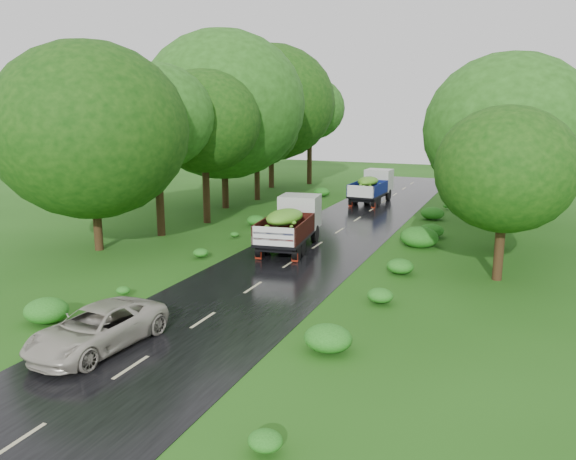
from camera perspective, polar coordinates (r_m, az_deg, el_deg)
The scene contains 10 objects.
ground at distance 20.29m, azimuth -8.63°, elevation -9.08°, with size 120.00×120.00×0.00m, color #1B4B10.
road at distance 24.44m, azimuth -2.55°, elevation -5.19°, with size 6.50×80.00×0.02m, color black.
road_lines at distance 25.31m, azimuth -1.59°, elevation -4.54°, with size 0.12×69.60×0.00m.
truck_near at distance 29.79m, azimuth 0.34°, elevation 0.89°, with size 2.94×6.37×2.58m.
truck_far at distance 44.88m, azimuth 8.58°, elevation 4.53°, with size 2.30×5.96×2.47m.
car at distance 18.60m, azimuth -18.82°, elevation -9.42°, with size 2.17×4.71×1.31m, color #B5B0A1.
utility_pole at distance 43.70m, azimuth 18.51°, elevation 6.85°, with size 1.26×0.21×7.16m.
trees_left at distance 42.29m, azimuth -6.05°, elevation 11.67°, with size 7.28×33.19×10.00m.
trees_right at distance 36.27m, azimuth 21.81°, elevation 8.89°, with size 5.71×29.62×8.28m.
shrubs at distance 32.45m, azimuth 4.20°, elevation -0.19°, with size 11.90×44.00×0.70m.
Camera 1 is at (9.95, -16.09, 7.34)m, focal length 35.00 mm.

